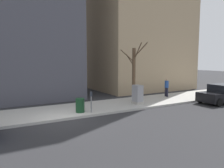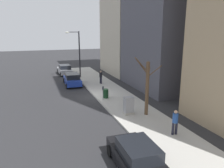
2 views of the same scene
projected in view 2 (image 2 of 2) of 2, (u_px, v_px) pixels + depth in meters
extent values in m
plane|color=#2B2B2D|center=(94.00, 97.00, 22.86)|extent=(120.00, 120.00, 0.00)
cube|color=#B2AFA8|center=(112.00, 94.00, 23.50)|extent=(4.00, 36.00, 0.15)
cube|color=black|center=(136.00, 159.00, 10.72)|extent=(1.92, 4.25, 0.70)
cube|color=black|center=(138.00, 150.00, 10.38)|extent=(1.66, 2.24, 0.60)
cylinder|color=black|center=(110.00, 151.00, 11.96)|extent=(0.24, 0.65, 0.64)
cylinder|color=black|center=(138.00, 146.00, 12.47)|extent=(0.24, 0.65, 0.64)
cube|color=#1E389E|center=(72.00, 81.00, 27.60)|extent=(1.90, 4.24, 0.70)
cube|color=black|center=(72.00, 76.00, 27.26)|extent=(1.65, 2.24, 0.60)
cylinder|color=black|center=(64.00, 81.00, 28.83)|extent=(0.24, 0.65, 0.64)
cylinder|color=black|center=(77.00, 80.00, 29.35)|extent=(0.24, 0.65, 0.64)
cylinder|color=black|center=(67.00, 86.00, 25.97)|extent=(0.24, 0.65, 0.64)
cylinder|color=black|center=(81.00, 85.00, 26.49)|extent=(0.24, 0.65, 0.64)
cube|color=#B7B7BC|center=(65.00, 71.00, 34.48)|extent=(1.94, 4.26, 0.70)
cube|color=black|center=(65.00, 67.00, 34.15)|extent=(1.67, 2.25, 0.60)
cylinder|color=black|center=(58.00, 71.00, 35.64)|extent=(0.24, 0.65, 0.64)
cylinder|color=black|center=(68.00, 70.00, 36.25)|extent=(0.24, 0.65, 0.64)
cylinder|color=black|center=(61.00, 74.00, 32.84)|extent=(0.24, 0.65, 0.64)
cylinder|color=black|center=(72.00, 74.00, 33.44)|extent=(0.24, 0.65, 0.64)
cylinder|color=slate|center=(103.00, 95.00, 21.20)|extent=(0.07, 0.07, 1.05)
cube|color=#2D333D|center=(103.00, 88.00, 21.04)|extent=(0.14, 0.10, 0.30)
cube|color=#A8A399|center=(129.00, 113.00, 17.70)|extent=(0.83, 0.61, 0.18)
cube|color=#939399|center=(129.00, 105.00, 17.53)|extent=(0.75, 0.55, 1.25)
cylinder|color=black|center=(80.00, 55.00, 31.09)|extent=(0.18, 0.18, 6.50)
cylinder|color=black|center=(73.00, 32.00, 30.08)|extent=(1.60, 0.10, 0.10)
ellipsoid|color=beige|center=(67.00, 32.00, 29.83)|extent=(0.56, 0.32, 0.20)
cylinder|color=brown|center=(147.00, 89.00, 17.13)|extent=(0.28, 0.28, 4.28)
cylinder|color=brown|center=(149.00, 73.00, 17.13)|extent=(0.50, 0.54, 1.00)
cylinder|color=brown|center=(149.00, 68.00, 17.28)|extent=(0.61, 1.00, 1.05)
cylinder|color=brown|center=(155.00, 71.00, 16.64)|extent=(0.87, 0.73, 1.00)
cylinder|color=brown|center=(141.00, 66.00, 16.55)|extent=(1.15, 0.16, 1.39)
cylinder|color=brown|center=(142.00, 65.00, 16.30)|extent=(1.30, 0.46, 1.22)
cylinder|color=#14381E|center=(106.00, 93.00, 21.89)|extent=(0.56, 0.56, 0.90)
cylinder|color=#1E1E2D|center=(176.00, 128.00, 14.18)|extent=(0.16, 0.16, 0.82)
cylinder|color=#1E1E2D|center=(173.00, 129.00, 14.12)|extent=(0.16, 0.16, 0.82)
cylinder|color=#23478C|center=(175.00, 118.00, 13.98)|extent=(0.36, 0.36, 0.62)
sphere|color=tan|center=(176.00, 112.00, 13.88)|extent=(0.22, 0.22, 0.22)
cylinder|color=#1E1E2D|center=(101.00, 80.00, 27.76)|extent=(0.16, 0.16, 0.82)
cylinder|color=#1E1E2D|center=(100.00, 80.00, 27.94)|extent=(0.16, 0.16, 0.82)
cylinder|color=black|center=(101.00, 75.00, 27.68)|extent=(0.36, 0.36, 0.62)
sphere|color=tan|center=(101.00, 72.00, 27.58)|extent=(0.22, 0.22, 0.22)
cube|color=#BCB29E|center=(137.00, 9.00, 34.17)|extent=(9.47, 9.47, 20.11)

